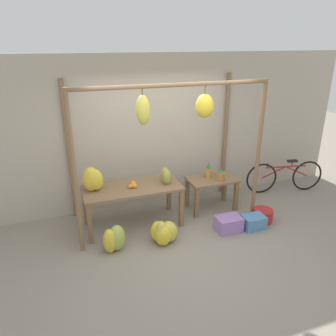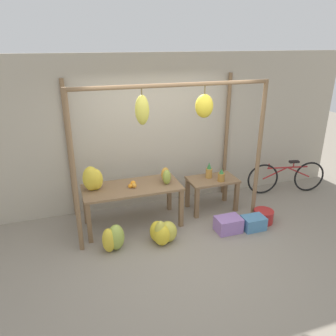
{
  "view_description": "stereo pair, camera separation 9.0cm",
  "coord_description": "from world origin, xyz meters",
  "px_view_note": "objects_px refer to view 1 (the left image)",
  "views": [
    {
      "loc": [
        -1.67,
        -3.97,
        2.98
      ],
      "look_at": [
        0.05,
        0.88,
        0.97
      ],
      "focal_mm": 35.0,
      "sensor_mm": 36.0,
      "label": 1
    },
    {
      "loc": [
        -1.58,
        -4.0,
        2.98
      ],
      "look_at": [
        0.05,
        0.88,
        0.97
      ],
      "focal_mm": 35.0,
      "sensor_mm": 36.0,
      "label": 2
    }
  ],
  "objects_px": {
    "pineapple_cluster": "(214,173)",
    "fruit_crate_purple": "(253,222)",
    "papaya_pile": "(166,176)",
    "banana_pile_ground_left": "(114,239)",
    "banana_pile_ground_right": "(163,233)",
    "blue_bucket": "(263,215)",
    "parked_bicycle": "(285,176)",
    "banana_pile_on_table": "(93,179)",
    "fruit_crate_white": "(228,224)",
    "orange_pile": "(133,184)"
  },
  "relations": [
    {
      "from": "fruit_crate_white",
      "to": "parked_bicycle",
      "type": "bearing_deg",
      "value": 27.69
    },
    {
      "from": "fruit_crate_white",
      "to": "papaya_pile",
      "type": "bearing_deg",
      "value": 141.63
    },
    {
      "from": "pineapple_cluster",
      "to": "blue_bucket",
      "type": "distance_m",
      "value": 1.13
    },
    {
      "from": "fruit_crate_white",
      "to": "papaya_pile",
      "type": "relative_size",
      "value": 1.43
    },
    {
      "from": "banana_pile_ground_left",
      "to": "pineapple_cluster",
      "type": "bearing_deg",
      "value": 19.28
    },
    {
      "from": "blue_bucket",
      "to": "orange_pile",
      "type": "bearing_deg",
      "value": 163.38
    },
    {
      "from": "orange_pile",
      "to": "papaya_pile",
      "type": "relative_size",
      "value": 0.67
    },
    {
      "from": "papaya_pile",
      "to": "parked_bicycle",
      "type": "bearing_deg",
      "value": 6.14
    },
    {
      "from": "blue_bucket",
      "to": "fruit_crate_white",
      "type": "bearing_deg",
      "value": -174.61
    },
    {
      "from": "blue_bucket",
      "to": "fruit_crate_purple",
      "type": "relative_size",
      "value": 0.91
    },
    {
      "from": "banana_pile_ground_right",
      "to": "fruit_crate_white",
      "type": "distance_m",
      "value": 1.14
    },
    {
      "from": "orange_pile",
      "to": "banana_pile_ground_right",
      "type": "relative_size",
      "value": 0.4
    },
    {
      "from": "orange_pile",
      "to": "papaya_pile",
      "type": "distance_m",
      "value": 0.58
    },
    {
      "from": "banana_pile_ground_left",
      "to": "parked_bicycle",
      "type": "bearing_deg",
      "value": 13.37
    },
    {
      "from": "orange_pile",
      "to": "pineapple_cluster",
      "type": "xyz_separation_m",
      "value": [
        1.53,
        0.06,
        -0.03
      ]
    },
    {
      "from": "banana_pile_on_table",
      "to": "fruit_crate_white",
      "type": "height_order",
      "value": "banana_pile_on_table"
    },
    {
      "from": "banana_pile_ground_right",
      "to": "blue_bucket",
      "type": "xyz_separation_m",
      "value": [
        1.87,
        0.05,
        -0.07
      ]
    },
    {
      "from": "orange_pile",
      "to": "banana_pile_ground_right",
      "type": "xyz_separation_m",
      "value": [
        0.29,
        -0.69,
        -0.58
      ]
    },
    {
      "from": "orange_pile",
      "to": "banana_pile_ground_left",
      "type": "height_order",
      "value": "orange_pile"
    },
    {
      "from": "banana_pile_ground_left",
      "to": "banana_pile_ground_right",
      "type": "height_order",
      "value": "banana_pile_ground_left"
    },
    {
      "from": "banana_pile_ground_right",
      "to": "banana_pile_ground_left",
      "type": "bearing_deg",
      "value": 175.71
    },
    {
      "from": "fruit_crate_white",
      "to": "fruit_crate_purple",
      "type": "xyz_separation_m",
      "value": [
        0.44,
        -0.07,
        -0.01
      ]
    },
    {
      "from": "parked_bicycle",
      "to": "banana_pile_on_table",
      "type": "bearing_deg",
      "value": -177.14
    },
    {
      "from": "banana_pile_ground_right",
      "to": "papaya_pile",
      "type": "distance_m",
      "value": 0.97
    },
    {
      "from": "pineapple_cluster",
      "to": "fruit_crate_white",
      "type": "relative_size",
      "value": 0.81
    },
    {
      "from": "banana_pile_ground_right",
      "to": "orange_pile",
      "type": "bearing_deg",
      "value": 112.89
    },
    {
      "from": "banana_pile_ground_right",
      "to": "parked_bicycle",
      "type": "bearing_deg",
      "value": 17.58
    },
    {
      "from": "fruit_crate_white",
      "to": "blue_bucket",
      "type": "xyz_separation_m",
      "value": [
        0.73,
        0.07,
        -0.01
      ]
    },
    {
      "from": "banana_pile_ground_right",
      "to": "blue_bucket",
      "type": "height_order",
      "value": "banana_pile_ground_right"
    },
    {
      "from": "blue_bucket",
      "to": "parked_bicycle",
      "type": "distance_m",
      "value": 1.46
    },
    {
      "from": "orange_pile",
      "to": "parked_bicycle",
      "type": "height_order",
      "value": "orange_pile"
    },
    {
      "from": "orange_pile",
      "to": "banana_pile_ground_left",
      "type": "relative_size",
      "value": 0.47
    },
    {
      "from": "pineapple_cluster",
      "to": "papaya_pile",
      "type": "relative_size",
      "value": 1.16
    },
    {
      "from": "banana_pile_on_table",
      "to": "orange_pile",
      "type": "relative_size",
      "value": 2.1
    },
    {
      "from": "banana_pile_on_table",
      "to": "blue_bucket",
      "type": "height_order",
      "value": "banana_pile_on_table"
    },
    {
      "from": "banana_pile_ground_left",
      "to": "blue_bucket",
      "type": "xyz_separation_m",
      "value": [
        2.63,
        -0.01,
        -0.09
      ]
    },
    {
      "from": "fruit_crate_purple",
      "to": "banana_pile_ground_left",
      "type": "bearing_deg",
      "value": 176.32
    },
    {
      "from": "banana_pile_ground_left",
      "to": "blue_bucket",
      "type": "relative_size",
      "value": 1.22
    },
    {
      "from": "fruit_crate_white",
      "to": "blue_bucket",
      "type": "distance_m",
      "value": 0.73
    },
    {
      "from": "pineapple_cluster",
      "to": "fruit_crate_purple",
      "type": "relative_size",
      "value": 0.9
    },
    {
      "from": "banana_pile_ground_right",
      "to": "fruit_crate_purple",
      "type": "bearing_deg",
      "value": -3.39
    },
    {
      "from": "pineapple_cluster",
      "to": "blue_bucket",
      "type": "relative_size",
      "value": 0.99
    },
    {
      "from": "papaya_pile",
      "to": "pineapple_cluster",
      "type": "bearing_deg",
      "value": 5.83
    },
    {
      "from": "banana_pile_on_table",
      "to": "blue_bucket",
      "type": "bearing_deg",
      "value": -14.22
    },
    {
      "from": "orange_pile",
      "to": "banana_pile_ground_left",
      "type": "distance_m",
      "value": 0.96
    },
    {
      "from": "orange_pile",
      "to": "pineapple_cluster",
      "type": "height_order",
      "value": "pineapple_cluster"
    },
    {
      "from": "papaya_pile",
      "to": "fruit_crate_white",
      "type": "bearing_deg",
      "value": -38.37
    },
    {
      "from": "banana_pile_ground_left",
      "to": "fruit_crate_purple",
      "type": "xyz_separation_m",
      "value": [
        2.34,
        -0.15,
        -0.09
      ]
    },
    {
      "from": "fruit_crate_white",
      "to": "banana_pile_on_table",
      "type": "bearing_deg",
      "value": 159.42
    },
    {
      "from": "banana_pile_on_table",
      "to": "banana_pile_ground_right",
      "type": "distance_m",
      "value": 1.4
    }
  ]
}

